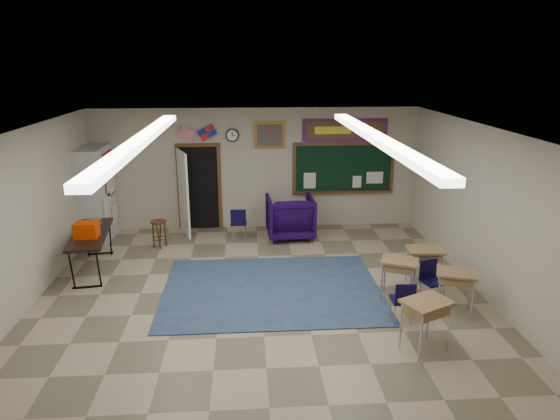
{
  "coord_description": "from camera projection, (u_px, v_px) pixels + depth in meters",
  "views": [
    {
      "loc": [
        -0.22,
        -7.63,
        4.1
      ],
      "look_at": [
        0.4,
        1.5,
        1.34
      ],
      "focal_mm": 32.0,
      "sensor_mm": 36.0,
      "label": 1
    }
  ],
  "objects": [
    {
      "name": "floor",
      "position": [
        262.0,
        311.0,
        8.49
      ],
      "size": [
        9.0,
        9.0,
        0.0
      ],
      "primitive_type": "plane",
      "color": "tan",
      "rests_on": "ground"
    },
    {
      "name": "back_wall",
      "position": [
        256.0,
        169.0,
        12.35
      ],
      "size": [
        8.0,
        0.04,
        3.0
      ],
      "primitive_type": "cube",
      "color": "#B3A891",
      "rests_on": "floor"
    },
    {
      "name": "front_wall",
      "position": [
        281.0,
        420.0,
        3.76
      ],
      "size": [
        8.0,
        0.04,
        3.0
      ],
      "primitive_type": "cube",
      "color": "#B3A891",
      "rests_on": "floor"
    },
    {
      "name": "left_wall",
      "position": [
        6.0,
        233.0,
        7.79
      ],
      "size": [
        0.04,
        9.0,
        3.0
      ],
      "primitive_type": "cube",
      "color": "#B3A891",
      "rests_on": "floor"
    },
    {
      "name": "right_wall",
      "position": [
        501.0,
        222.0,
        8.32
      ],
      "size": [
        0.04,
        9.0,
        3.0
      ],
      "primitive_type": "cube",
      "color": "#B3A891",
      "rests_on": "floor"
    },
    {
      "name": "ceiling",
      "position": [
        260.0,
        135.0,
        7.62
      ],
      "size": [
        8.0,
        9.0,
        0.04
      ],
      "primitive_type": "cube",
      "color": "silver",
      "rests_on": "back_wall"
    },
    {
      "name": "area_rug",
      "position": [
        272.0,
        289.0,
        9.26
      ],
      "size": [
        4.0,
        3.0,
        0.02
      ],
      "primitive_type": "cube",
      "color": "#354D66",
      "rests_on": "floor"
    },
    {
      "name": "fluorescent_strips",
      "position": [
        260.0,
        139.0,
        7.64
      ],
      "size": [
        3.86,
        6.0,
        0.1
      ],
      "primitive_type": null,
      "color": "white",
      "rests_on": "ceiling"
    },
    {
      "name": "doorway",
      "position": [
        195.0,
        189.0,
        12.24
      ],
      "size": [
        1.1,
        0.89,
        2.16
      ],
      "color": "black",
      "rests_on": "back_wall"
    },
    {
      "name": "chalkboard",
      "position": [
        343.0,
        170.0,
        12.47
      ],
      "size": [
        2.55,
        0.14,
        1.3
      ],
      "color": "brown",
      "rests_on": "back_wall"
    },
    {
      "name": "bulletin_board",
      "position": [
        345.0,
        130.0,
        12.19
      ],
      "size": [
        2.1,
        0.05,
        0.55
      ],
      "color": "#A9190E",
      "rests_on": "back_wall"
    },
    {
      "name": "framed_art_print",
      "position": [
        269.0,
        135.0,
        12.1
      ],
      "size": [
        0.75,
        0.05,
        0.65
      ],
      "color": "#A2681F",
      "rests_on": "back_wall"
    },
    {
      "name": "wall_clock",
      "position": [
        232.0,
        135.0,
        12.04
      ],
      "size": [
        0.32,
        0.05,
        0.32
      ],
      "color": "black",
      "rests_on": "back_wall"
    },
    {
      "name": "wall_flags",
      "position": [
        196.0,
        130.0,
        11.92
      ],
      "size": [
        1.16,
        0.06,
        0.7
      ],
      "primitive_type": null,
      "color": "red",
      "rests_on": "back_wall"
    },
    {
      "name": "storage_cabinet",
      "position": [
        97.0,
        194.0,
        11.61
      ],
      "size": [
        0.59,
        1.25,
        2.2
      ],
      "color": "#B5B6B1",
      "rests_on": "floor"
    },
    {
      "name": "wingback_armchair",
      "position": [
        290.0,
        217.0,
        11.89
      ],
      "size": [
        1.14,
        1.17,
        1.01
      ],
      "primitive_type": "imported",
      "rotation": [
        0.0,
        0.0,
        3.19
      ],
      "color": "#170532",
      "rests_on": "floor"
    },
    {
      "name": "student_chair_reading",
      "position": [
        239.0,
        224.0,
        11.76
      ],
      "size": [
        0.4,
        0.4,
        0.79
      ],
      "primitive_type": null,
      "rotation": [
        0.0,
        0.0,
        3.12
      ],
      "color": "black",
      "rests_on": "floor"
    },
    {
      "name": "student_chair_desk_a",
      "position": [
        402.0,
        301.0,
        8.05
      ],
      "size": [
        0.38,
        0.38,
        0.73
      ],
      "primitive_type": null,
      "rotation": [
        0.0,
        0.0,
        3.11
      ],
      "color": "black",
      "rests_on": "floor"
    },
    {
      "name": "student_chair_desk_b",
      "position": [
        433.0,
        283.0,
        8.69
      ],
      "size": [
        0.47,
        0.47,
        0.75
      ],
      "primitive_type": null,
      "rotation": [
        0.0,
        0.0,
        0.29
      ],
      "color": "black",
      "rests_on": "floor"
    },
    {
      "name": "student_desk_front_left",
      "position": [
        398.0,
        277.0,
        8.81
      ],
      "size": [
        0.76,
        0.68,
        0.75
      ],
      "rotation": [
        0.0,
        0.0,
        -0.41
      ],
      "color": "#9D7749",
      "rests_on": "floor"
    },
    {
      "name": "student_desk_front_right",
      "position": [
        424.0,
        266.0,
        9.27
      ],
      "size": [
        0.68,
        0.54,
        0.77
      ],
      "rotation": [
        0.0,
        0.0,
        -0.09
      ],
      "color": "#9D7749",
      "rests_on": "floor"
    },
    {
      "name": "student_desk_back_left",
      "position": [
        425.0,
        323.0,
        7.23
      ],
      "size": [
        0.81,
        0.74,
        0.8
      ],
      "rotation": [
        0.0,
        0.0,
        0.46
      ],
      "color": "#9D7749",
      "rests_on": "floor"
    },
    {
      "name": "student_desk_back_right",
      "position": [
        455.0,
        290.0,
        8.31
      ],
      "size": [
        0.75,
        0.65,
        0.75
      ],
      "rotation": [
        0.0,
        0.0,
        -0.34
      ],
      "color": "#9D7749",
      "rests_on": "floor"
    },
    {
      "name": "folding_table",
      "position": [
        92.0,
        250.0,
        10.01
      ],
      "size": [
        0.88,
        2.0,
        1.1
      ],
      "rotation": [
        0.0,
        0.0,
        0.13
      ],
      "color": "black",
      "rests_on": "floor"
    },
    {
      "name": "wooden_stool",
      "position": [
        159.0,
        233.0,
        11.3
      ],
      "size": [
        0.35,
        0.35,
        0.62
      ],
      "color": "#512F18",
      "rests_on": "floor"
    }
  ]
}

